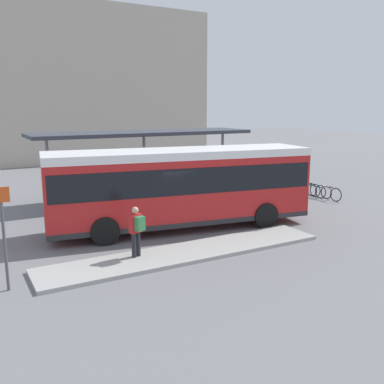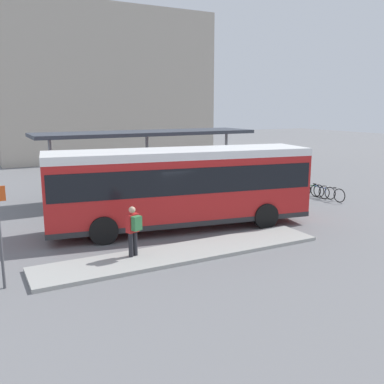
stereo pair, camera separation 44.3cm
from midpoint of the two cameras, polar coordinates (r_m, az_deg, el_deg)
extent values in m
plane|color=slate|center=(17.35, -2.23, -4.79)|extent=(120.00, 120.00, 0.00)
cube|color=#9E9E99|center=(14.30, -1.52, -8.09)|extent=(9.85, 1.80, 0.12)
cube|color=red|center=(16.94, -2.28, 0.94)|extent=(10.61, 4.03, 2.82)
cube|color=white|center=(16.76, -2.31, 5.17)|extent=(10.63, 4.05, 0.30)
cube|color=black|center=(16.89, -2.29, 2.06)|extent=(10.41, 4.02, 0.99)
cube|color=black|center=(19.09, 12.63, 2.87)|extent=(0.43, 2.21, 1.09)
cube|color=#28282B|center=(17.23, -2.24, -3.35)|extent=(10.62, 4.04, 0.20)
cylinder|color=black|center=(19.43, 5.74, -1.52)|extent=(1.06, 0.44, 1.03)
cylinder|color=black|center=(17.43, 9.05, -3.10)|extent=(1.06, 0.44, 1.03)
cylinder|color=black|center=(17.66, -13.39, -3.08)|extent=(1.06, 0.44, 1.03)
cylinder|color=black|center=(15.44, -12.34, -5.11)|extent=(1.06, 0.44, 1.03)
cylinder|color=#232328|center=(13.74, -8.67, -7.03)|extent=(0.15, 0.15, 0.79)
cylinder|color=#232328|center=(13.85, -8.11, -6.86)|extent=(0.15, 0.15, 0.79)
cube|color=#B21E1E|center=(13.59, -8.48, -4.17)|extent=(0.45, 0.34, 0.59)
cube|color=#337542|center=(13.43, -7.90, -4.20)|extent=(0.35, 0.28, 0.45)
sphere|color=tan|center=(13.48, -8.53, -2.42)|extent=(0.21, 0.21, 0.21)
torus|color=black|center=(23.73, 16.24, 0.04)|extent=(0.11, 0.72, 0.72)
torus|color=black|center=(23.14, 18.10, -0.35)|extent=(0.11, 0.72, 0.72)
cylinder|color=silver|center=(23.39, 17.19, 0.41)|extent=(0.11, 0.76, 0.04)
cylinder|color=silver|center=(23.29, 17.52, 0.20)|extent=(0.04, 0.04, 0.35)
cube|color=black|center=(23.26, 17.55, 0.63)|extent=(0.09, 0.19, 0.04)
cylinder|color=silver|center=(23.61, 16.47, 0.76)|extent=(0.48, 0.08, 0.03)
torus|color=black|center=(24.22, 15.19, 0.26)|extent=(0.16, 0.67, 0.68)
torus|color=black|center=(23.71, 16.97, -0.07)|extent=(0.16, 0.67, 0.68)
cylinder|color=#2847AD|center=(23.92, 16.10, 0.62)|extent=(0.16, 0.71, 0.04)
cylinder|color=#2847AD|center=(23.84, 16.41, 0.43)|extent=(0.04, 0.04, 0.33)
cube|color=black|center=(23.81, 16.44, 0.82)|extent=(0.10, 0.19, 0.04)
cylinder|color=#2847AD|center=(24.11, 15.40, 0.93)|extent=(0.48, 0.11, 0.03)
torus|color=black|center=(24.66, 13.85, 0.56)|extent=(0.13, 0.71, 0.71)
torus|color=black|center=(24.07, 15.59, 0.21)|extent=(0.13, 0.71, 0.71)
cylinder|color=#287F3D|center=(24.32, 14.73, 0.92)|extent=(0.13, 0.74, 0.04)
cylinder|color=#287F3D|center=(24.22, 15.04, 0.73)|extent=(0.04, 0.04, 0.35)
cube|color=black|center=(24.19, 15.06, 1.13)|extent=(0.09, 0.19, 0.04)
cylinder|color=#287F3D|center=(24.54, 14.05, 1.24)|extent=(0.48, 0.09, 0.03)
torus|color=black|center=(24.33, 13.94, 0.44)|extent=(0.14, 0.73, 0.73)
torus|color=black|center=(24.96, 12.20, 0.79)|extent=(0.14, 0.73, 0.73)
cylinder|color=gold|center=(24.60, 13.08, 1.17)|extent=(0.13, 0.77, 0.04)
cylinder|color=gold|center=(24.73, 12.76, 1.09)|extent=(0.04, 0.04, 0.36)
cube|color=black|center=(24.70, 12.78, 1.50)|extent=(0.09, 0.19, 0.04)
cylinder|color=gold|center=(24.34, 13.80, 1.23)|extent=(0.48, 0.09, 0.03)
cube|color=#383D47|center=(22.78, -7.02, 7.81)|extent=(11.66, 3.01, 0.18)
cylinder|color=gray|center=(21.59, -19.16, 2.35)|extent=(0.16, 0.16, 3.36)
cylinder|color=gray|center=(25.24, 3.57, 4.17)|extent=(0.16, 0.16, 3.36)
cylinder|color=gray|center=(22.96, -6.91, 3.40)|extent=(0.16, 0.16, 3.36)
cylinder|color=slate|center=(20.54, -5.20, -1.42)|extent=(0.74, 0.74, 0.60)
sphere|color=#337F38|center=(20.41, -5.23, 0.27)|extent=(0.85, 0.85, 0.85)
cylinder|color=slate|center=(22.79, 5.22, -0.15)|extent=(0.76, 0.76, 0.59)
sphere|color=#337F38|center=(22.67, 5.25, 1.40)|extent=(0.88, 0.88, 0.88)
cylinder|color=#4C4C51|center=(12.36, -24.62, -6.73)|extent=(0.08, 0.08, 2.40)
cube|color=#D84C19|center=(12.03, -25.17, -0.36)|extent=(0.44, 0.03, 0.40)
cube|color=#B2A899|center=(45.88, -14.25, 13.37)|extent=(19.33, 15.48, 13.44)
camera|label=1|loc=(0.22, -90.74, -0.15)|focal=40.00mm
camera|label=2|loc=(0.22, 89.26, 0.15)|focal=40.00mm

